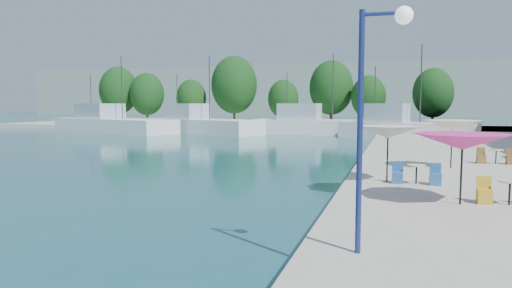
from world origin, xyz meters
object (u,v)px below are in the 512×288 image
(umbrella_pink, at_px, (462,142))
(trawler_04, at_px, (403,129))
(trawler_02, at_px, (198,125))
(street_lamp, at_px, (377,85))
(umbrella_white, at_px, (388,132))
(trawler_03, at_px, (315,126))
(trawler_01, at_px, (111,124))
(umbrella_cream, at_px, (452,125))

(umbrella_pink, bearing_deg, trawler_04, 92.16)
(trawler_02, height_order, street_lamp, trawler_02)
(street_lamp, bearing_deg, umbrella_white, 86.71)
(trawler_03, distance_m, street_lamp, 47.45)
(trawler_01, relative_size, trawler_02, 1.11)
(umbrella_white, distance_m, street_lamp, 9.38)
(trawler_03, height_order, umbrella_white, trawler_03)
(street_lamp, bearing_deg, umbrella_cream, 75.41)
(trawler_01, bearing_deg, trawler_03, 27.98)
(trawler_03, height_order, umbrella_pink, trawler_03)
(trawler_04, bearing_deg, trawler_02, -170.92)
(trawler_02, bearing_deg, trawler_03, 30.58)
(trawler_02, distance_m, street_lamp, 51.01)
(trawler_01, bearing_deg, street_lamp, -29.46)
(umbrella_pink, bearing_deg, umbrella_cream, 85.88)
(trawler_01, xyz_separation_m, trawler_04, (37.12, -1.92, 0.00))
(trawler_02, xyz_separation_m, umbrella_white, (24.40, -35.47, 1.53))
(trawler_01, xyz_separation_m, trawler_02, (11.79, 1.84, 0.00))
(umbrella_white, bearing_deg, umbrella_cream, 59.61)
(umbrella_cream, bearing_deg, umbrella_pink, -94.12)
(trawler_04, bearing_deg, umbrella_white, -74.18)
(trawler_04, distance_m, street_lamp, 41.11)
(umbrella_pink, relative_size, umbrella_cream, 1.11)
(trawler_04, bearing_deg, umbrella_pink, -70.33)
(trawler_03, xyz_separation_m, street_lamp, (9.19, -46.45, 3.02))
(trawler_03, distance_m, trawler_04, 11.58)
(trawler_03, relative_size, street_lamp, 3.33)
(umbrella_cream, bearing_deg, trawler_01, 143.68)
(trawler_01, xyz_separation_m, trawler_03, (26.91, 3.55, 0.00))
(umbrella_pink, bearing_deg, umbrella_white, 122.35)
(trawler_02, relative_size, street_lamp, 3.70)
(umbrella_pink, bearing_deg, street_lamp, -112.49)
(trawler_02, height_order, umbrella_cream, trawler_02)
(trawler_02, bearing_deg, street_lamp, -37.36)
(trawler_01, distance_m, trawler_02, 11.93)
(umbrella_cream, bearing_deg, trawler_04, 94.15)
(trawler_02, height_order, trawler_04, same)
(trawler_01, height_order, trawler_03, same)
(trawler_03, bearing_deg, umbrella_cream, -66.53)
(trawler_01, distance_m, umbrella_white, 49.42)
(umbrella_pink, distance_m, umbrella_white, 4.24)
(trawler_04, bearing_deg, trawler_03, 169.34)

